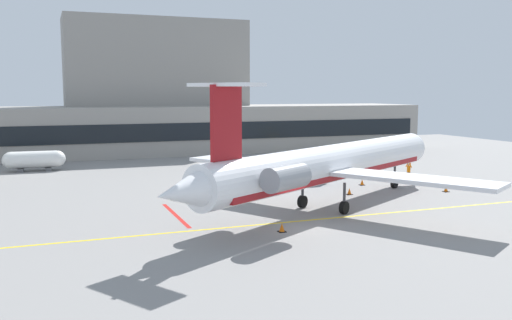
{
  "coord_description": "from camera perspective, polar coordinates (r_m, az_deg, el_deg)",
  "views": [
    {
      "loc": [
        -14.22,
        -30.8,
        8.44
      ],
      "look_at": [
        1.61,
        10.61,
        3.0
      ],
      "focal_mm": 38.95,
      "sensor_mm": 36.0,
      "label": 1
    }
  ],
  "objects": [
    {
      "name": "marshaller",
      "position": [
        54.91,
        15.41,
        -1.08
      ],
      "size": [
        0.34,
        0.83,
        1.9
      ],
      "color": "#191E33",
      "rests_on": "ground"
    },
    {
      "name": "ground",
      "position": [
        34.98,
        3.78,
        -7.07
      ],
      "size": [
        120.0,
        120.0,
        0.11
      ],
      "color": "gray"
    },
    {
      "name": "safety_cone_alpha",
      "position": [
        33.94,
        2.68,
        -6.98
      ],
      "size": [
        0.47,
        0.47,
        0.55
      ],
      "color": "orange",
      "rests_on": "ground"
    },
    {
      "name": "safety_cone_delta",
      "position": [
        51.51,
        10.84,
        -2.28
      ],
      "size": [
        0.47,
        0.47,
        0.55
      ],
      "color": "orange",
      "rests_on": "ground"
    },
    {
      "name": "regional_jet",
      "position": [
        40.34,
        7.57,
        -0.42
      ],
      "size": [
        29.9,
        22.31,
        8.94
      ],
      "color": "white",
      "rests_on": "ground"
    },
    {
      "name": "fuel_tank",
      "position": [
        64.0,
        -21.82,
        0.02
      ],
      "size": [
        6.41,
        1.97,
        2.16
      ],
      "color": "white",
      "rests_on": "ground"
    },
    {
      "name": "baggage_tug",
      "position": [
        67.89,
        9.61,
        0.64
      ],
      "size": [
        2.16,
        3.29,
        2.37
      ],
      "color": "#E5B20C",
      "rests_on": "ground"
    },
    {
      "name": "safety_cone_charlie",
      "position": [
        46.61,
        9.57,
        -3.23
      ],
      "size": [
        0.47,
        0.47,
        0.55
      ],
      "color": "orange",
      "rests_on": "ground"
    },
    {
      "name": "safety_cone_bravo",
      "position": [
        49.96,
        18.93,
        -2.83
      ],
      "size": [
        0.47,
        0.47,
        0.55
      ],
      "color": "orange",
      "rests_on": "ground"
    },
    {
      "name": "terminal_building",
      "position": [
        79.99,
        -8.67,
        5.3
      ],
      "size": [
        71.88,
        14.05,
        18.64
      ],
      "color": "gray",
      "rests_on": "ground"
    },
    {
      "name": "pushback_tractor",
      "position": [
        51.67,
        5.48,
        -1.36
      ],
      "size": [
        4.08,
        2.35,
        2.1
      ],
      "color": "#1E4CB2",
      "rests_on": "ground"
    }
  ]
}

